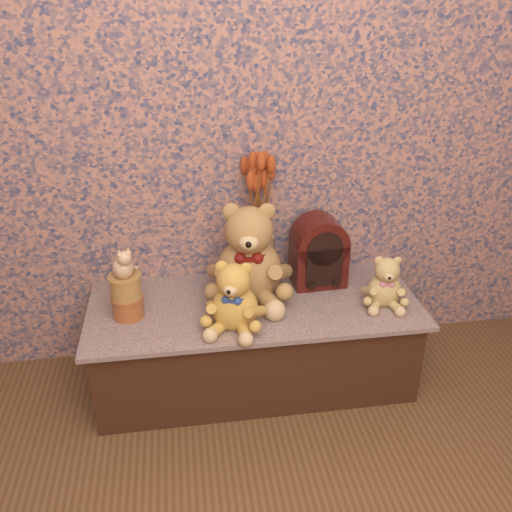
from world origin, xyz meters
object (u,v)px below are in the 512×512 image
at_px(ceramic_vase, 259,258).
at_px(cat_figurine, 122,261).
at_px(cathedral_radio, 319,250).
at_px(teddy_small, 386,278).
at_px(teddy_large, 249,247).
at_px(biscuit_tin_lower, 128,307).
at_px(teddy_medium, 235,292).

relative_size(ceramic_vase, cat_figurine, 1.63).
bearing_deg(cathedral_radio, cat_figurine, -171.62).
xyz_separation_m(teddy_small, cat_figurine, (-1.03, 0.05, 0.13)).
height_order(teddy_small, cathedral_radio, cathedral_radio).
height_order(teddy_small, cat_figurine, cat_figurine).
distance_m(teddy_large, ceramic_vase, 0.17).
height_order(teddy_large, cat_figurine, teddy_large).
bearing_deg(biscuit_tin_lower, teddy_medium, -16.83).
distance_m(teddy_large, biscuit_tin_lower, 0.54).
height_order(teddy_medium, ceramic_vase, teddy_medium).
relative_size(teddy_large, teddy_medium, 1.51).
height_order(teddy_large, teddy_medium, teddy_large).
bearing_deg(teddy_small, cathedral_radio, 148.63).
xyz_separation_m(teddy_large, biscuit_tin_lower, (-0.50, -0.10, -0.18)).
xyz_separation_m(cathedral_radio, ceramic_vase, (-0.25, 0.05, -0.05)).
height_order(teddy_large, teddy_small, teddy_large).
bearing_deg(teddy_medium, teddy_large, 88.01).
bearing_deg(ceramic_vase, cathedral_radio, -12.14).
distance_m(biscuit_tin_lower, cat_figurine, 0.20).
bearing_deg(teddy_large, ceramic_vase, 71.41).
relative_size(teddy_small, cathedral_radio, 0.75).
relative_size(teddy_large, cat_figurine, 3.37).
bearing_deg(teddy_large, cat_figurine, -160.26).
height_order(teddy_medium, cathedral_radio, cathedral_radio).
height_order(ceramic_vase, biscuit_tin_lower, ceramic_vase).
xyz_separation_m(teddy_medium, teddy_small, (0.62, 0.07, -0.03)).
bearing_deg(cathedral_radio, teddy_large, -171.48).
bearing_deg(cat_figurine, cathedral_radio, -10.80).
distance_m(ceramic_vase, biscuit_tin_lower, 0.60).
height_order(ceramic_vase, cat_figurine, cat_figurine).
bearing_deg(cat_figurine, teddy_large, -10.88).
bearing_deg(teddy_medium, ceramic_vase, 85.90).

